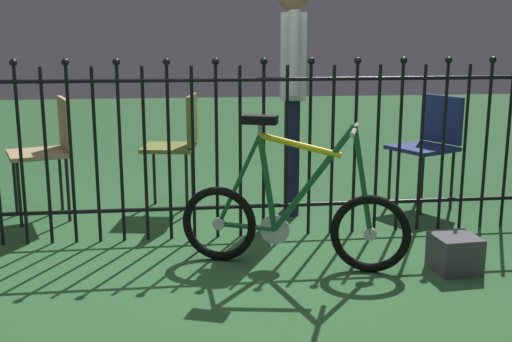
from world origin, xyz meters
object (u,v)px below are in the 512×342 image
object	(u,v)px
bicycle	(292,217)
person_visitor	(293,74)
chair_olive	(179,139)
chair_tan	(50,144)
display_crate	(455,253)
chair_navy	(430,139)

from	to	relation	value
bicycle	person_visitor	bearing A→B (deg)	80.27
bicycle	chair_olive	bearing A→B (deg)	116.43
chair_tan	person_visitor	xyz separation A→B (m)	(1.79, -0.09, 0.50)
bicycle	display_crate	distance (m)	0.97
bicycle	chair_olive	world-z (taller)	chair_olive
chair_navy	person_visitor	xyz separation A→B (m)	(-1.12, -0.07, 0.52)
chair_navy	display_crate	size ratio (longest dim) A/B	3.53
chair_olive	display_crate	distance (m)	2.23
bicycle	chair_olive	size ratio (longest dim) A/B	1.45
person_visitor	display_crate	size ratio (longest dim) A/B	7.05
bicycle	chair_olive	xyz separation A→B (m)	(-0.65, 1.31, 0.26)
chair_navy	display_crate	distance (m)	1.51
person_visitor	chair_navy	bearing A→B (deg)	3.54
chair_olive	chair_tan	bearing A→B (deg)	-174.65
chair_navy	display_crate	world-z (taller)	chair_navy
bicycle	chair_navy	xyz separation A→B (m)	(1.31, 1.20, 0.24)
chair_olive	person_visitor	xyz separation A→B (m)	(0.85, -0.18, 0.50)
chair_olive	chair_navy	xyz separation A→B (m)	(1.96, -0.11, -0.02)
bicycle	person_visitor	xyz separation A→B (m)	(0.19, 1.13, 0.76)
person_visitor	bicycle	bearing A→B (deg)	-99.73
bicycle	person_visitor	distance (m)	1.38
bicycle	chair_tan	bearing A→B (deg)	142.56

